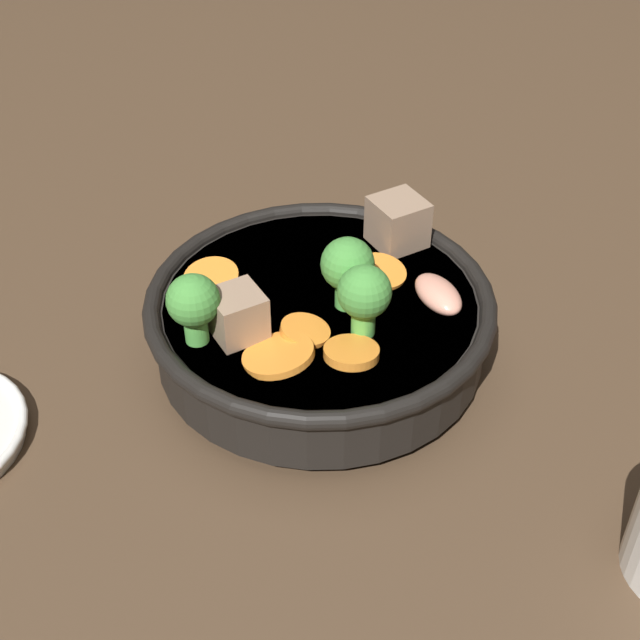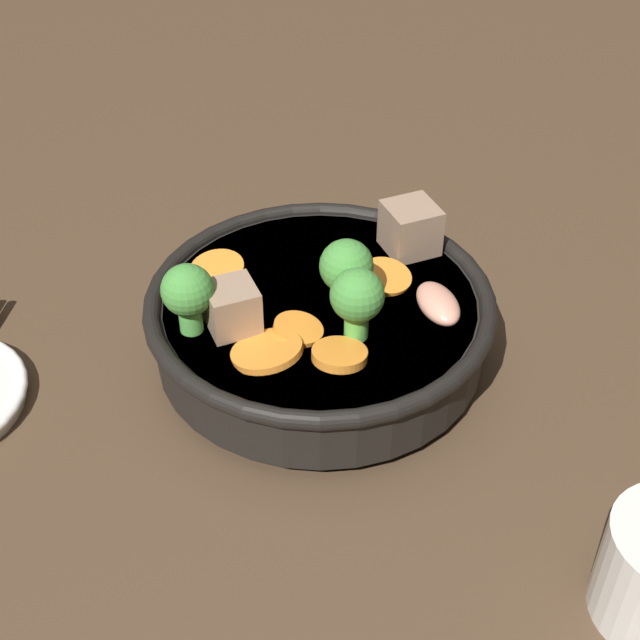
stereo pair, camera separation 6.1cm
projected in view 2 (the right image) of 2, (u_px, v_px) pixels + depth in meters
The scene contains 2 objects.
ground_plane at pixel (320, 359), 0.63m from camera, with size 3.00×3.00×0.00m, color #4C3826.
stirfry_bowl at pixel (320, 317), 0.61m from camera, with size 0.24×0.24×0.10m.
Camera 2 is at (-0.18, 0.44, 0.42)m, focal length 50.00 mm.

